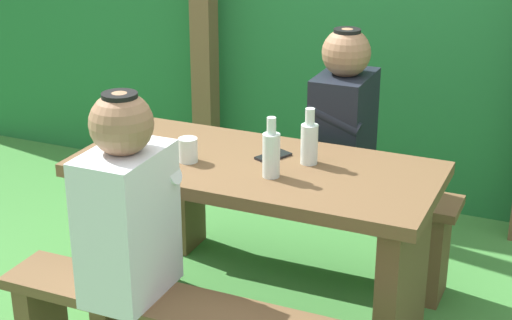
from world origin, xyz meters
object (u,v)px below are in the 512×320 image
at_px(person_white_shirt, 127,204).
at_px(cell_phone, 273,156).
at_px(picnic_table, 256,221).
at_px(drinking_glass, 188,150).
at_px(person_black_coat, 343,116).
at_px(bottle_right, 271,153).
at_px(bench_far, 306,207).
at_px(bottle_left, 309,141).

height_order(person_white_shirt, cell_phone, person_white_shirt).
height_order(picnic_table, cell_phone, cell_phone).
height_order(person_white_shirt, drinking_glass, person_white_shirt).
height_order(person_black_coat, drinking_glass, person_black_coat).
relative_size(drinking_glass, bottle_right, 0.41).
xyz_separation_m(bench_far, cell_phone, (0.04, -0.50, 0.44)).
distance_m(picnic_table, cell_phone, 0.27).
height_order(bottle_left, cell_phone, bottle_left).
bearing_deg(picnic_table, person_white_shirt, -110.10).
xyz_separation_m(person_black_coat, drinking_glass, (-0.41, -0.67, 0.01)).
relative_size(person_white_shirt, bottle_right, 3.14).
xyz_separation_m(person_white_shirt, drinking_glass, (-0.03, 0.49, 0.01)).
height_order(bottle_left, bottle_right, bottle_right).
bearing_deg(bottle_right, cell_phone, 110.06).
distance_m(person_black_coat, bottle_left, 0.50).
bearing_deg(picnic_table, cell_phone, 65.75).
bearing_deg(person_black_coat, person_white_shirt, -107.88).
xyz_separation_m(bottle_left, bottle_right, (-0.08, -0.18, 0.00)).
relative_size(picnic_table, person_white_shirt, 1.95).
bearing_deg(drinking_glass, bottle_left, 21.41).
xyz_separation_m(picnic_table, drinking_glass, (-0.25, -0.09, 0.30)).
bearing_deg(drinking_glass, person_black_coat, 58.51).
bearing_deg(bottle_right, person_black_coat, 85.01).
distance_m(drinking_glass, bottle_left, 0.47).
height_order(drinking_glass, cell_phone, drinking_glass).
distance_m(bench_far, cell_phone, 0.67).
bearing_deg(bench_far, bottle_right, -81.40).
relative_size(picnic_table, bench_far, 1.00).
bearing_deg(picnic_table, bench_far, 90.00).
bearing_deg(cell_phone, person_black_coat, 100.65).
relative_size(bottle_left, bottle_right, 0.96).
distance_m(person_white_shirt, drinking_glass, 0.50).
xyz_separation_m(person_white_shirt, person_black_coat, (0.38, 1.16, 0.00)).
height_order(bench_far, drinking_glass, drinking_glass).
relative_size(bench_far, cell_phone, 10.00).
distance_m(picnic_table, person_white_shirt, 0.68).
relative_size(bench_far, person_white_shirt, 1.95).
height_order(person_black_coat, bottle_right, person_black_coat).
xyz_separation_m(person_black_coat, bottle_right, (-0.06, -0.68, 0.06)).
relative_size(bench_far, person_black_coat, 1.95).
distance_m(picnic_table, person_black_coat, 0.67).
height_order(bench_far, person_black_coat, person_black_coat).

